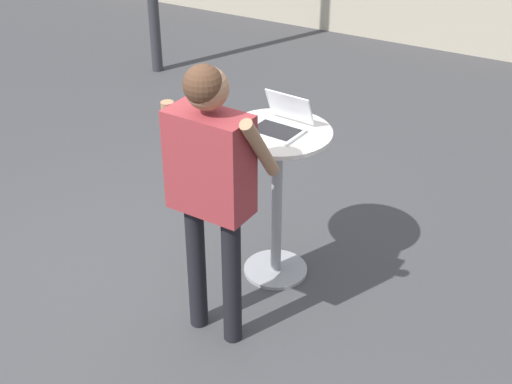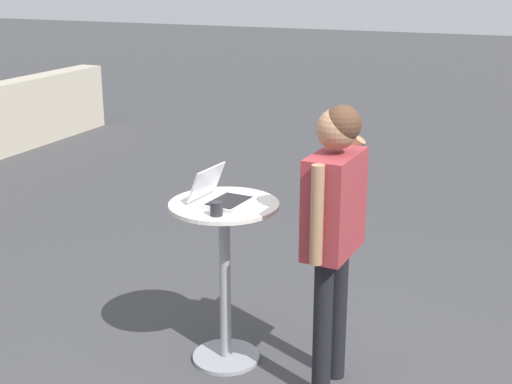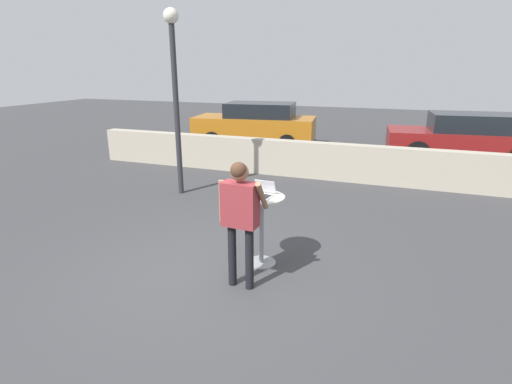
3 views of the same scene
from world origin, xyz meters
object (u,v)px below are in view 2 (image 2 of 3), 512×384
coffee_mug (216,209)px  cafe_table (225,259)px  laptop (221,195)px  standing_person (334,213)px

coffee_mug → cafe_table: bearing=15.2°
laptop → coffee_mug: (-0.22, -0.08, -0.00)m
cafe_table → coffee_mug: coffee_mug is taller
laptop → coffee_mug: 0.24m
cafe_table → coffee_mug: (-0.22, -0.06, 0.41)m
laptop → standing_person: standing_person is taller
coffee_mug → standing_person: standing_person is taller
cafe_table → standing_person: 0.81m
cafe_table → standing_person: (-0.04, -0.70, 0.41)m
standing_person → cafe_table: bearing=86.8°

